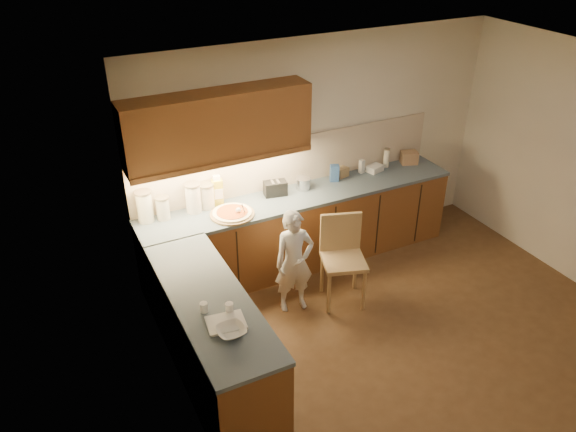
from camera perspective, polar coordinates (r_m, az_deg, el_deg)
The scene contains 24 objects.
room at distance 4.97m, azimuth 14.61°, elevation 2.64°, with size 4.54×4.50×2.62m.
l_counter at distance 6.04m, azimuth -1.25°, elevation -4.49°, with size 3.77×2.62×0.92m.
backsplash at distance 6.46m, azimuth 0.26°, elevation 5.57°, with size 3.75×0.02×0.58m, color beige.
upper_cabinets at distance 5.75m, azimuth -7.12°, elevation 9.07°, with size 1.95×0.36×0.73m.
pizza_on_board at distance 5.96m, azimuth -5.67°, elevation 0.27°, with size 0.47×0.47×0.19m.
child at distance 5.81m, azimuth 0.64°, elevation -4.67°, with size 0.42×0.28×1.16m, color silver.
wooden_chair at distance 5.99m, azimuth 5.53°, elevation -3.75°, with size 0.56×0.56×0.98m.
mixing_bowl at distance 4.43m, azimuth -5.80°, elevation -11.57°, with size 0.23×0.23×0.06m, color white.
canister_a at distance 5.93m, azimuth -14.36°, elevation 0.96°, with size 0.17×0.17×0.35m.
canister_b at distance 5.96m, azimuth -12.60°, elevation 0.82°, with size 0.15×0.15×0.26m.
canister_c at distance 6.02m, azimuth -9.61°, elevation 1.85°, with size 0.18×0.18×0.33m.
canister_d at distance 6.08m, azimuth -8.28°, elevation 2.05°, with size 0.17×0.17×0.28m.
oil_jug at distance 6.12m, azimuth -7.19°, elevation 2.49°, with size 0.13×0.11×0.35m.
toaster at distance 6.31m, azimuth -1.30°, elevation 2.84°, with size 0.28×0.19×0.17m.
steel_pot at distance 6.45m, azimuth 1.55°, elevation 3.35°, with size 0.18×0.18×0.14m.
blue_box at distance 6.64m, azimuth 4.74°, elevation 4.37°, with size 0.10×0.07×0.20m, color #325797.
card_box_a at distance 6.77m, azimuth 5.46°, elevation 4.44°, with size 0.16×0.11×0.11m, color tan.
white_bottle at distance 6.89m, azimuth 7.50°, elevation 5.01°, with size 0.06×0.06×0.17m, color silver.
flat_pack at distance 6.97m, azimuth 8.81°, elevation 4.80°, with size 0.19×0.14×0.08m, color silver.
tall_jar at distance 7.08m, azimuth 9.96°, elevation 5.87°, with size 0.08×0.08×0.24m.
card_box_b at distance 7.25m, azimuth 12.20°, elevation 5.84°, with size 0.20×0.16×0.16m, color #9F7955.
dough_cloth at distance 4.54m, azimuth -6.33°, elevation -10.73°, with size 0.30×0.24×0.02m, color white.
spice_jar_a at distance 4.66m, azimuth -8.55°, elevation -9.16°, with size 0.06×0.06×0.09m, color white.
spice_jar_b at distance 4.63m, azimuth -5.97°, elevation -9.26°, with size 0.07×0.07×0.09m, color white.
Camera 1 is at (-3.04, -3.27, 3.88)m, focal length 35.00 mm.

